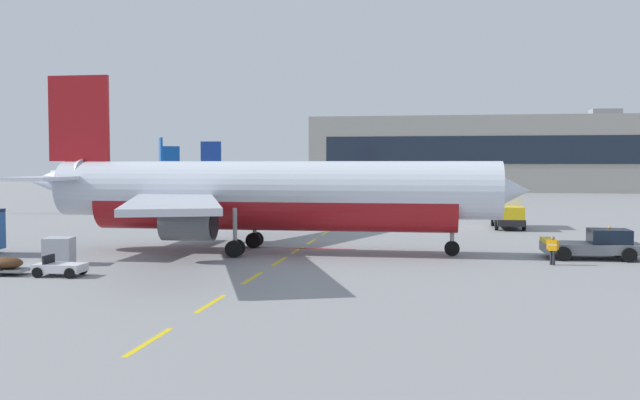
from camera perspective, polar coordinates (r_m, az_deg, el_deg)
The scene contains 11 objects.
ground at distance 69.13m, azimuth 19.67°, elevation -2.25°, with size 400.00×400.00×0.00m, color gray.
apron_paint_markings at distance 65.92m, azimuth 0.95°, elevation -2.32°, with size 8.00×95.35×0.01m.
airliner_foreground at distance 48.57m, azimuth -4.37°, elevation 0.45°, with size 34.69×34.63×12.20m.
pushback_tug at distance 48.65m, azimuth 21.08°, elevation -3.34°, with size 6.02×3.23×2.08m.
airliner_mid_left at distance 90.84m, azimuth -12.04°, elevation 1.02°, with size 24.74×26.07×9.54m.
airliner_far_center at distance 140.57m, azimuth -15.77°, elevation 1.62°, with size 23.86×22.05×9.36m.
airliner_far_right at distance 121.00m, azimuth -3.74°, elevation 1.58°, with size 27.77×27.54×9.73m.
fuel_service_truck at distance 69.05m, azimuth 14.73°, elevation -0.81°, with size 2.70×7.01×3.14m.
ground_crew_worker at distance 44.86m, azimuth 18.05°, elevation -3.69°, with size 0.65×0.36×1.73m.
uld_cargo_container at distance 45.85m, azimuth -20.08°, elevation -3.82°, with size 1.91×1.88×1.60m.
terminal_satellite at distance 162.12m, azimuth 16.76°, elevation 3.51°, with size 95.75×22.54×17.50m.
Camera 1 is at (27.66, -27.74, 6.08)m, focal length 40.15 mm.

